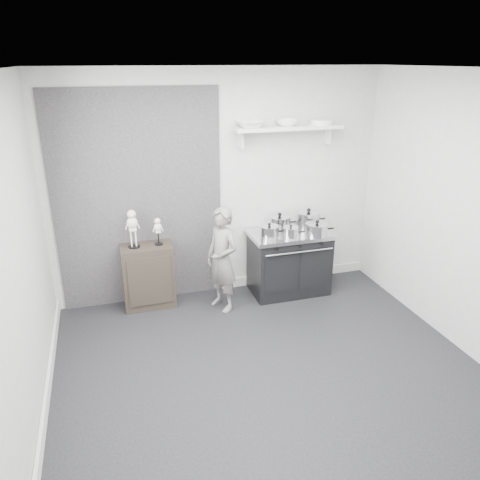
% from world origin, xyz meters
% --- Properties ---
extents(ground, '(4.00, 4.00, 0.00)m').
position_xyz_m(ground, '(0.00, 0.00, 0.00)').
color(ground, black).
rests_on(ground, ground).
extents(room_shell, '(4.02, 3.62, 2.71)m').
position_xyz_m(room_shell, '(-0.09, 0.15, 1.64)').
color(room_shell, '#B2B2B0').
rests_on(room_shell, ground).
extents(wall_shelf, '(1.30, 0.26, 0.24)m').
position_xyz_m(wall_shelf, '(0.80, 1.68, 2.01)').
color(wall_shelf, silver).
rests_on(wall_shelf, room_shell).
extents(stove, '(0.99, 0.62, 0.80)m').
position_xyz_m(stove, '(0.80, 1.48, 0.40)').
color(stove, black).
rests_on(stove, ground).
extents(side_cabinet, '(0.59, 0.34, 0.77)m').
position_xyz_m(side_cabinet, '(-0.93, 1.61, 0.38)').
color(side_cabinet, black).
rests_on(side_cabinet, ground).
extents(child, '(0.47, 0.54, 1.24)m').
position_xyz_m(child, '(-0.11, 1.30, 0.62)').
color(child, slate).
rests_on(child, ground).
extents(pot_front_left, '(0.31, 0.22, 0.18)m').
position_xyz_m(pot_front_left, '(0.49, 1.38, 0.87)').
color(pot_front_left, silver).
rests_on(pot_front_left, stove).
extents(pot_back_left, '(0.37, 0.28, 0.21)m').
position_xyz_m(pot_back_left, '(0.71, 1.62, 0.88)').
color(pot_back_left, silver).
rests_on(pot_back_left, stove).
extents(pot_back_right, '(0.37, 0.29, 0.25)m').
position_xyz_m(pot_back_right, '(1.08, 1.59, 0.89)').
color(pot_back_right, silver).
rests_on(pot_back_right, stove).
extents(pot_front_right, '(0.36, 0.27, 0.19)m').
position_xyz_m(pot_front_right, '(1.06, 1.29, 0.87)').
color(pot_front_right, silver).
rests_on(pot_front_right, stove).
extents(pot_front_center, '(0.27, 0.18, 0.16)m').
position_xyz_m(pot_front_center, '(0.73, 1.30, 0.86)').
color(pot_front_center, silver).
rests_on(pot_front_center, stove).
extents(skeleton_full, '(0.14, 0.09, 0.51)m').
position_xyz_m(skeleton_full, '(-1.06, 1.61, 1.02)').
color(skeleton_full, silver).
rests_on(skeleton_full, side_cabinet).
extents(skeleton_torso, '(0.10, 0.07, 0.37)m').
position_xyz_m(skeleton_torso, '(-0.78, 1.61, 0.95)').
color(skeleton_torso, silver).
rests_on(skeleton_torso, side_cabinet).
extents(bowl_large, '(0.33, 0.33, 0.08)m').
position_xyz_m(bowl_large, '(0.34, 1.67, 2.08)').
color(bowl_large, white).
rests_on(bowl_large, wall_shelf).
extents(bowl_small, '(0.25, 0.25, 0.08)m').
position_xyz_m(bowl_small, '(0.79, 1.67, 2.08)').
color(bowl_small, white).
rests_on(bowl_small, wall_shelf).
extents(plate_stack, '(0.27, 0.27, 0.06)m').
position_xyz_m(plate_stack, '(1.22, 1.67, 2.07)').
color(plate_stack, white).
rests_on(plate_stack, wall_shelf).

